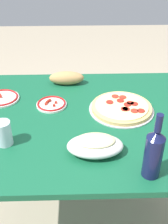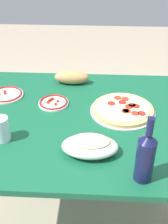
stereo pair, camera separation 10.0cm
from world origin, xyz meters
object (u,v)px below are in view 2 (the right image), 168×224
Objects in this scene: wine_bottle at (145,156)px; side_plate_near at (54,103)px; side_plate_far at (6,95)px; bread_loaf at (72,77)px; baked_pasta_dish at (90,145)px; water_glass at (2,129)px; dining_table at (84,135)px; pepperoni_pizza at (123,109)px.

wine_bottle reaches higher than side_plate_near.
bread_loaf reaches higher than side_plate_far.
side_plate_far is at bearing 165.71° from side_plate_near.
water_glass is (-0.40, 0.07, 0.02)m from baked_pasta_dish.
water_glass is 0.37m from side_plate_near.
dining_table is 5.97× the size of bread_loaf.
side_plate_near is (-0.17, 0.12, 0.12)m from dining_table.
side_plate_near and side_plate_far have the same top height.
dining_table is 7.71× the size of side_plate_near.
bread_loaf is (0.08, 0.25, 0.03)m from side_plate_near.
side_plate_far is (-0.49, 0.45, -0.03)m from baked_pasta_dish.
wine_bottle is (0.21, -0.13, 0.07)m from baked_pasta_dish.
pepperoni_pizza is at bearing -45.87° from bread_loaf.
side_plate_far is (-0.65, 0.13, -0.01)m from pepperoni_pizza.
pepperoni_pizza is at bearing -8.58° from side_plate_near.
water_glass reaches higher than dining_table.
bread_loaf is at bearing 114.03° from wine_bottle.
pepperoni_pizza is 1.21× the size of wine_bottle.
pepperoni_pizza is at bearing 24.81° from water_glass.
dining_table is at bearing 121.44° from wine_bottle.
baked_pasta_dish is at bearing -78.03° from bread_loaf.
dining_table is at bearing 98.28° from baked_pasta_dish.
baked_pasta_dish is at bearing -81.72° from dining_table.
side_plate_near is 0.77× the size of bread_loaf.
water_glass reaches higher than pepperoni_pizza.
wine_bottle reaches higher than dining_table.
bread_loaf is at bearing 72.55° from side_plate_near.
wine_bottle is at bearing -18.84° from water_glass.
baked_pasta_dish is at bearing -42.82° from side_plate_far.
pepperoni_pizza is at bearing 95.90° from wine_bottle.
water_glass is 0.40m from side_plate_far.
wine_bottle reaches higher than baked_pasta_dish.
side_plate_near is at bearing 118.80° from baked_pasta_dish.
wine_bottle is 1.34× the size of bread_loaf.
bread_loaf reaches higher than pepperoni_pizza.
side_plate_near is (-0.42, 0.52, -0.10)m from wine_bottle.
side_plate_far is (-0.70, 0.59, -0.10)m from wine_bottle.
side_plate_near reaches higher than dining_table.
dining_table is 0.50m from side_plate_far.
dining_table is 5.23× the size of baked_pasta_dish.
pepperoni_pizza is 0.47m from wine_bottle.
side_plate_far is 0.40m from bread_loaf.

